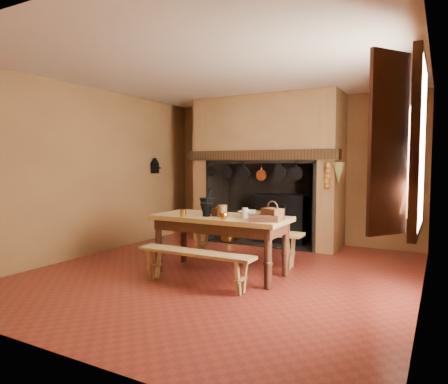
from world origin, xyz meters
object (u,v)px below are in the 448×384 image
Objects in this scene: iron_range at (282,218)px; bench_front at (195,260)px; coffee_grinder at (217,212)px; work_table at (221,225)px; mixing_bowl at (252,214)px; wicker_basket at (273,213)px.

bench_front is at bearing -89.16° from iron_range.
work_table is at bearing 69.32° from coffee_grinder.
bench_front is 4.73× the size of mixing_bowl.
mixing_bowl is 1.11× the size of wicker_basket.
wicker_basket reaches higher than work_table.
bench_front is 5.25× the size of wicker_basket.
bench_front is 0.80m from coffee_grinder.
iron_range reaches higher than coffee_grinder.
wicker_basket is at bearing -72.15° from iron_range.
mixing_bowl reaches higher than work_table.
work_table is 5.61× the size of mixing_bowl.
work_table is at bearing -170.24° from mixing_bowl.
bench_front is 9.50× the size of coffee_grinder.
work_table is 0.78m from wicker_basket.
iron_range is at bearing 91.06° from work_table.
wicker_basket is (0.76, 0.68, 0.56)m from bench_front.
mixing_bowl is at bearing 9.76° from work_table.
coffee_grinder is at bearing -111.20° from work_table.
mixing_bowl is at bearing -166.26° from wicker_basket.
coffee_grinder is at bearing -89.52° from iron_range.
work_table is (0.05, -2.51, 0.20)m from iron_range.
wicker_basket reaches higher than mixing_bowl.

